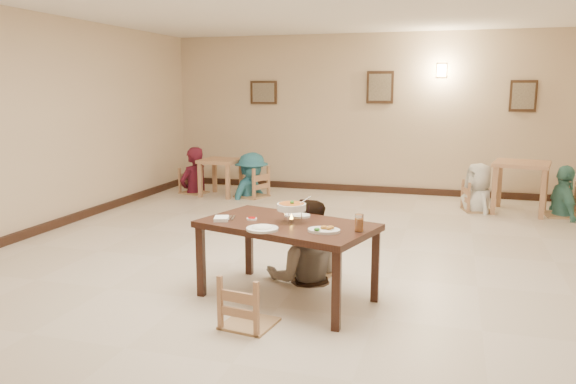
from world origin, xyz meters
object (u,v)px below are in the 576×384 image
(main_table, at_px, (287,231))
(bg_chair_rr, at_px, (565,182))
(drink_glass, at_px, (359,224))
(bg_chair_ll, at_px, (194,170))
(curry_warmer, at_px, (291,207))
(bg_table_left, at_px, (221,166))
(bg_diner_a, at_px, (193,147))
(bg_diner_b, at_px, (251,153))
(chair_far, at_px, (309,235))
(bg_diner_d, at_px, (567,165))
(chair_near, at_px, (249,276))
(bg_diner_c, at_px, (480,163))
(bg_chair_lr, at_px, (252,169))
(bg_chair_rl, at_px, (479,183))
(bg_table_right, at_px, (521,171))
(main_diner, at_px, (305,199))

(main_table, relative_size, bg_chair_rr, 1.62)
(drink_glass, height_order, bg_chair_ll, bg_chair_ll)
(curry_warmer, distance_m, bg_table_left, 5.39)
(bg_chair_rr, distance_m, bg_diner_a, 6.44)
(bg_chair_rr, distance_m, bg_diner_b, 5.25)
(drink_glass, bearing_deg, main_table, 168.70)
(curry_warmer, bearing_deg, chair_far, 89.38)
(bg_diner_d, bearing_deg, bg_chair_ll, 78.07)
(chair_near, height_order, bg_diner_c, bg_diner_c)
(bg_table_left, bearing_deg, bg_diner_a, 172.98)
(bg_chair_ll, relative_size, bg_chair_lr, 0.86)
(bg_chair_rl, bearing_deg, bg_table_right, -100.13)
(bg_diner_a, bearing_deg, bg_chair_rr, 112.07)
(bg_diner_d, bearing_deg, chair_near, 137.41)
(bg_diner_c, bearing_deg, bg_chair_ll, -115.57)
(main_table, distance_m, bg_chair_rl, 5.00)
(bg_table_right, height_order, bg_chair_rl, bg_chair_rl)
(main_table, height_order, bg_table_right, bg_table_right)
(drink_glass, relative_size, bg_chair_rr, 0.14)
(main_diner, relative_size, curry_warmer, 5.59)
(bg_chair_rl, bearing_deg, bg_table_left, 74.15)
(bg_chair_rr, bearing_deg, main_table, -38.99)
(chair_far, bearing_deg, drink_glass, -35.40)
(main_diner, xyz_separation_m, drink_glass, (0.68, -0.74, -0.04))
(chair_far, distance_m, bg_table_left, 4.84)
(main_table, bearing_deg, bg_chair_rr, 71.92)
(bg_chair_rl, distance_m, bg_diner_b, 3.98)
(chair_far, xyz_separation_m, bg_table_right, (2.48, 4.00, 0.23))
(bg_chair_ll, relative_size, bg_diner_a, 0.52)
(chair_near, distance_m, drink_glass, 1.06)
(main_table, relative_size, bg_table_right, 1.84)
(bg_table_left, bearing_deg, bg_diner_b, 3.93)
(main_table, relative_size, main_diner, 1.04)
(chair_near, relative_size, drink_glass, 5.69)
(main_table, relative_size, bg_chair_rl, 1.92)
(chair_far, xyz_separation_m, bg_diner_c, (1.84, 3.94, 0.33))
(main_table, height_order, bg_chair_ll, bg_chair_ll)
(chair_far, distance_m, bg_table_right, 4.71)
(bg_chair_rl, bearing_deg, main_diner, 139.96)
(drink_glass, xyz_separation_m, bg_chair_rl, (1.18, 4.76, -0.35))
(bg_table_left, relative_size, bg_chair_lr, 0.69)
(main_diner, height_order, bg_chair_rl, main_diner)
(drink_glass, distance_m, bg_diner_b, 5.60)
(drink_glass, bearing_deg, curry_warmer, 165.33)
(main_diner, distance_m, bg_diner_b, 4.62)
(bg_table_left, xyz_separation_m, bg_chair_ll, (-0.59, 0.07, -0.10))
(main_diner, bearing_deg, chair_far, -120.43)
(bg_chair_rr, bearing_deg, curry_warmer, -38.91)
(main_table, relative_size, bg_diner_d, 1.10)
(bg_chair_lr, bearing_deg, bg_chair_rr, 109.54)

